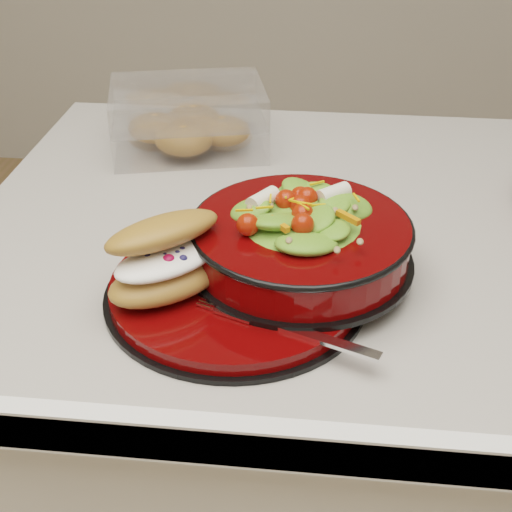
# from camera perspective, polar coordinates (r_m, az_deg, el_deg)

# --- Properties ---
(island_counter) EXTENTS (1.24, 0.74, 0.90)m
(island_counter) POSITION_cam_1_polar(r_m,az_deg,el_deg) (1.20, 13.03, -16.46)
(island_counter) COLOR silver
(island_counter) RESTS_ON ground
(dinner_plate) EXTENTS (0.28, 0.28, 0.02)m
(dinner_plate) POSITION_cam_1_polar(r_m,az_deg,el_deg) (0.75, -1.62, -2.67)
(dinner_plate) COLOR black
(dinner_plate) RESTS_ON island_counter
(salad_bowl) EXTENTS (0.25, 0.25, 0.10)m
(salad_bowl) POSITION_cam_1_polar(r_m,az_deg,el_deg) (0.76, 3.61, 1.86)
(salad_bowl) COLOR black
(salad_bowl) RESTS_ON dinner_plate
(croissant) EXTENTS (0.14, 0.15, 0.08)m
(croissant) POSITION_cam_1_polar(r_m,az_deg,el_deg) (0.72, -7.06, -0.23)
(croissant) COLOR #A56932
(croissant) RESTS_ON dinner_plate
(fork) EXTENTS (0.16, 0.08, 0.00)m
(fork) POSITION_cam_1_polar(r_m,az_deg,el_deg) (0.68, 2.68, -5.81)
(fork) COLOR silver
(fork) RESTS_ON dinner_plate
(pastry_box) EXTENTS (0.25, 0.21, 0.09)m
(pastry_box) POSITION_cam_1_polar(r_m,az_deg,el_deg) (1.09, -5.43, 10.75)
(pastry_box) COLOR white
(pastry_box) RESTS_ON island_counter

